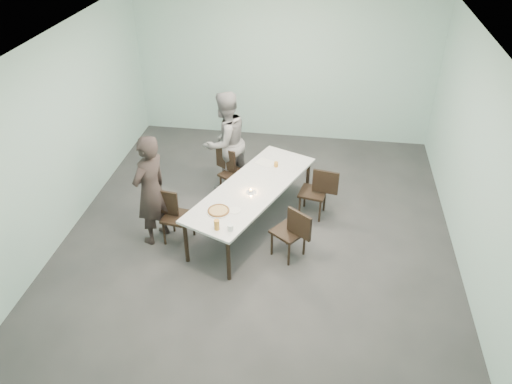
# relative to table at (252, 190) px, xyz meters

# --- Properties ---
(ground) EXTENTS (7.00, 7.00, 0.00)m
(ground) POSITION_rel_table_xyz_m (0.13, -0.21, -0.69)
(ground) COLOR #333335
(ground) RESTS_ON ground
(room_shell) EXTENTS (6.02, 7.02, 3.01)m
(room_shell) POSITION_rel_table_xyz_m (0.13, -0.21, 1.33)
(room_shell) COLOR #ABD8D0
(room_shell) RESTS_ON ground
(table) EXTENTS (1.84, 2.75, 0.75)m
(table) POSITION_rel_table_xyz_m (0.00, 0.00, 0.00)
(table) COLOR white
(table) RESTS_ON ground
(chair_near_left) EXTENTS (0.64, 0.48, 0.87)m
(chair_near_left) POSITION_rel_table_xyz_m (-1.15, -0.50, -0.19)
(chair_near_left) COLOR black
(chair_near_left) RESTS_ON ground
(chair_far_left) EXTENTS (0.64, 0.58, 0.87)m
(chair_far_left) POSITION_rel_table_xyz_m (-0.51, 0.88, -0.19)
(chair_far_left) COLOR black
(chair_far_left) RESTS_ON ground
(chair_near_right) EXTENTS (0.63, 0.59, 0.87)m
(chair_near_right) POSITION_rel_table_xyz_m (0.70, -0.66, -0.19)
(chair_near_right) COLOR black
(chair_near_right) RESTS_ON ground
(chair_far_right) EXTENTS (0.64, 0.49, 0.87)m
(chair_far_right) POSITION_rel_table_xyz_m (1.01, 0.46, -0.19)
(chair_far_right) COLOR black
(chair_far_right) RESTS_ON ground
(diner_near) EXTENTS (0.65, 0.76, 1.78)m
(diner_near) POSITION_rel_table_xyz_m (-1.44, -0.52, 0.19)
(diner_near) COLOR black
(diner_near) RESTS_ON ground
(diner_far) EXTENTS (1.08, 1.11, 1.81)m
(diner_far) POSITION_rel_table_xyz_m (-0.64, 1.11, 0.21)
(diner_far) COLOR slate
(diner_far) RESTS_ON ground
(pizza) EXTENTS (0.34, 0.34, 0.04)m
(pizza) POSITION_rel_table_xyz_m (-0.38, -0.71, 0.08)
(pizza) COLOR white
(pizza) RESTS_ON table
(side_plate) EXTENTS (0.18, 0.18, 0.01)m
(side_plate) POSITION_rel_table_xyz_m (-0.15, -0.65, 0.06)
(side_plate) COLOR white
(side_plate) RESTS_ON table
(beer_glass) EXTENTS (0.08, 0.08, 0.15)m
(beer_glass) POSITION_rel_table_xyz_m (-0.31, -1.11, 0.13)
(beer_glass) COLOR orange
(beer_glass) RESTS_ON table
(water_tumbler) EXTENTS (0.08, 0.08, 0.09)m
(water_tumbler) POSITION_rel_table_xyz_m (-0.13, -1.11, 0.10)
(water_tumbler) COLOR silver
(water_tumbler) RESTS_ON table
(tealight) EXTENTS (0.06, 0.06, 0.05)m
(tealight) POSITION_rel_table_xyz_m (0.00, -0.14, 0.08)
(tealight) COLOR silver
(tealight) RESTS_ON table
(amber_tumbler) EXTENTS (0.07, 0.07, 0.08)m
(amber_tumbler) POSITION_rel_table_xyz_m (0.29, 0.68, 0.10)
(amber_tumbler) COLOR orange
(amber_tumbler) RESTS_ON table
(menu) EXTENTS (0.36, 0.32, 0.01)m
(menu) POSITION_rel_table_xyz_m (0.11, 0.77, 0.06)
(menu) COLOR silver
(menu) RESTS_ON table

